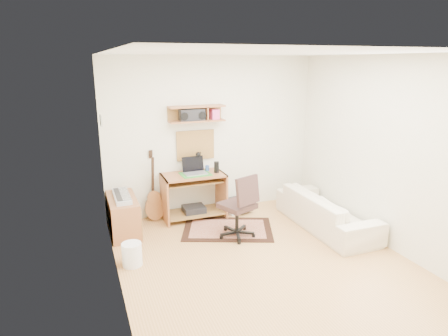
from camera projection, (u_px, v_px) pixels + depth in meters
name	position (u px, v px, depth m)	size (l,w,h in m)	color
floor	(264.00, 261.00, 5.06)	(3.60, 4.00, 0.01)	tan
ceiling	(270.00, 52.00, 4.37)	(3.60, 4.00, 0.01)	white
back_wall	(212.00, 136.00, 6.52)	(3.60, 0.01, 2.60)	silver
left_wall	(113.00, 180.00, 4.09)	(0.01, 4.00, 2.60)	silver
right_wall	(384.00, 152.00, 5.34)	(0.01, 4.00, 2.60)	silver
wall_shelf	(197.00, 114.00, 6.19)	(0.90, 0.25, 0.26)	#A36239
cork_board	(195.00, 145.00, 6.43)	(0.64, 0.03, 0.49)	#A88254
wall_photo	(101.00, 121.00, 5.34)	(0.02, 0.20, 0.15)	#4C8CBF
desk	(194.00, 196.00, 6.37)	(1.00, 0.55, 0.75)	#A36239
laptop	(195.00, 166.00, 6.22)	(0.36, 0.36, 0.27)	silver
speaker	(217.00, 167.00, 6.33)	(0.08, 0.08, 0.18)	black
desk_lamp	(201.00, 161.00, 6.41)	(0.11, 0.11, 0.33)	black
pencil_cup	(207.00, 168.00, 6.44)	(0.07, 0.07, 0.09)	#33549B
boombox	(192.00, 115.00, 6.17)	(0.40, 0.18, 0.20)	black
rug	(228.00, 229.00, 6.01)	(1.35, 0.90, 0.02)	tan
task_chair	(237.00, 205.00, 5.64)	(0.50, 0.50, 0.98)	#34221E
cabinet	(123.00, 215.00, 5.84)	(0.40, 0.90, 0.55)	#A36239
music_keyboard	(122.00, 196.00, 5.76)	(0.22, 0.70, 0.06)	#B2B5BA
guitar	(154.00, 186.00, 6.22)	(0.31, 0.19, 1.15)	#A36332
waste_basket	(132.00, 254.00, 4.92)	(0.25, 0.25, 0.30)	white
printer	(237.00, 205.00, 6.77)	(0.47, 0.37, 0.18)	#A5A8AA
sofa	(326.00, 205.00, 6.00)	(1.87, 0.55, 0.73)	beige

